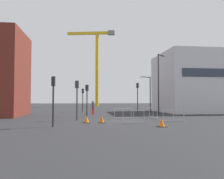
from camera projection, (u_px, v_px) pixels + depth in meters
ground at (122, 121)px, 20.69m from camera, size 160.00×160.00×0.00m
office_block at (201, 83)px, 34.73m from camera, size 12.63×10.17×8.87m
construction_crane at (97, 57)px, 62.17m from camera, size 13.13×3.44×20.74m
streetlamp_tall at (159, 79)px, 29.53m from camera, size 1.46×1.25×7.90m
streetlamp_short at (148, 90)px, 33.60m from camera, size 1.94×1.04×5.32m
traffic_light_verge at (83, 96)px, 33.92m from camera, size 0.39×0.32×3.54m
traffic_light_median at (77, 93)px, 21.21m from camera, size 0.39×0.33×3.72m
traffic_light_near at (138, 93)px, 31.60m from camera, size 0.31×0.39×4.23m
traffic_light_crosswalk at (53, 93)px, 16.32m from camera, size 0.26×0.38×3.63m
traffic_light_far at (87, 95)px, 25.37m from camera, size 0.39×0.35×3.59m
pedestrian_walking at (93, 106)px, 29.61m from camera, size 0.34×0.34×1.78m
safety_barrier_mid_span at (153, 113)px, 23.13m from camera, size 0.28×2.22×1.08m
safety_barrier_front at (173, 115)px, 19.95m from camera, size 2.06×0.26×1.08m
safety_barrier_right_run at (134, 117)px, 18.19m from camera, size 1.87×0.27×1.08m
safety_barrier_left_run at (123, 113)px, 22.66m from camera, size 1.91×0.16×1.08m
traffic_cone_striped at (87, 120)px, 18.93m from camera, size 0.58×0.58×0.58m
traffic_cone_by_barrier at (162, 123)px, 16.19m from camera, size 0.62×0.62×0.63m
traffic_cone_on_verge at (102, 120)px, 18.82m from camera, size 0.56×0.56×0.56m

